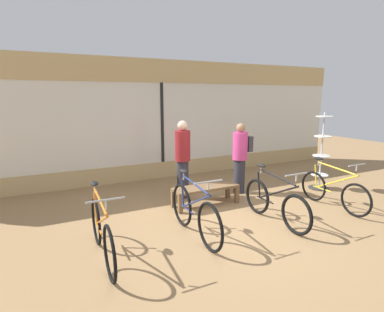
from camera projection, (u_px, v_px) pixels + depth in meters
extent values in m
plane|color=#99754C|center=(228.00, 222.00, 5.46)|extent=(24.00, 24.00, 0.00)
cube|color=tan|center=(163.00, 169.00, 8.39)|extent=(12.00, 0.08, 0.45)
cube|color=silver|center=(162.00, 123.00, 8.14)|extent=(12.00, 0.04, 2.15)
cube|color=tan|center=(161.00, 71.00, 7.87)|extent=(12.00, 0.08, 0.60)
cube|color=black|center=(162.00, 123.00, 8.11)|extent=(0.08, 0.02, 2.15)
torus|color=black|center=(96.00, 222.00, 4.58)|extent=(0.04, 0.72, 0.72)
torus|color=black|center=(110.00, 254.00, 3.65)|extent=(0.04, 0.72, 0.72)
cylinder|color=orange|center=(102.00, 221.00, 4.04)|extent=(0.03, 0.99, 0.51)
cylinder|color=orange|center=(96.00, 208.00, 4.50)|extent=(0.03, 0.11, 0.49)
cylinder|color=orange|center=(100.00, 201.00, 4.01)|extent=(0.03, 0.92, 0.10)
cylinder|color=orange|center=(99.00, 228.00, 4.37)|extent=(0.03, 0.48, 0.03)
cylinder|color=#B2B2B7|center=(95.00, 189.00, 4.40)|extent=(0.02, 0.02, 0.14)
ellipsoid|color=black|center=(94.00, 183.00, 4.39)|extent=(0.11, 0.22, 0.06)
cylinder|color=#B2B2B7|center=(106.00, 205.00, 3.59)|extent=(0.02, 0.02, 0.12)
cylinder|color=#ADADB2|center=(106.00, 200.00, 3.57)|extent=(0.46, 0.02, 0.02)
torus|color=black|center=(182.00, 205.00, 5.25)|extent=(0.05, 0.74, 0.74)
torus|color=black|center=(210.00, 227.00, 4.37)|extent=(0.05, 0.74, 0.74)
cylinder|color=navy|center=(196.00, 202.00, 4.73)|extent=(0.03, 0.94, 0.51)
cylinder|color=navy|center=(183.00, 193.00, 5.17)|extent=(0.03, 0.11, 0.49)
cylinder|color=navy|center=(195.00, 184.00, 4.70)|extent=(0.03, 0.87, 0.10)
cylinder|color=navy|center=(187.00, 209.00, 5.05)|extent=(0.03, 0.45, 0.03)
cylinder|color=#B2B2B7|center=(184.00, 176.00, 5.07)|extent=(0.02, 0.02, 0.14)
ellipsoid|color=black|center=(184.00, 171.00, 5.06)|extent=(0.11, 0.22, 0.06)
cylinder|color=#B2B2B7|center=(208.00, 186.00, 4.30)|extent=(0.02, 0.02, 0.12)
cylinder|color=#ADADB2|center=(208.00, 182.00, 4.29)|extent=(0.46, 0.02, 0.02)
torus|color=black|center=(257.00, 196.00, 5.81)|extent=(0.06, 0.68, 0.68)
torus|color=black|center=(296.00, 215.00, 4.90)|extent=(0.06, 0.68, 0.68)
cylinder|color=black|center=(277.00, 192.00, 5.27)|extent=(0.03, 0.96, 0.51)
cylinder|color=black|center=(259.00, 185.00, 5.72)|extent=(0.03, 0.11, 0.49)
cylinder|color=black|center=(277.00, 177.00, 5.24)|extent=(0.03, 0.89, 0.10)
cylinder|color=black|center=(265.00, 200.00, 5.60)|extent=(0.03, 0.46, 0.03)
cylinder|color=#B2B2B7|center=(261.00, 170.00, 5.63)|extent=(0.02, 0.02, 0.14)
ellipsoid|color=black|center=(261.00, 165.00, 5.61)|extent=(0.11, 0.22, 0.06)
cylinder|color=#B2B2B7|center=(296.00, 178.00, 4.84)|extent=(0.02, 0.02, 0.12)
cylinder|color=#ADADB2|center=(297.00, 174.00, 4.82)|extent=(0.46, 0.02, 0.02)
torus|color=black|center=(313.00, 186.00, 6.52)|extent=(0.05, 0.65, 0.65)
torus|color=black|center=(356.00, 200.00, 5.63)|extent=(0.05, 0.65, 0.65)
cylinder|color=gold|center=(336.00, 182.00, 5.99)|extent=(0.03, 0.94, 0.51)
cylinder|color=gold|center=(316.00, 176.00, 6.44)|extent=(0.03, 0.11, 0.49)
cylinder|color=gold|center=(336.00, 168.00, 5.96)|extent=(0.03, 0.87, 0.10)
cylinder|color=gold|center=(322.00, 189.00, 6.32)|extent=(0.03, 0.45, 0.03)
cylinder|color=#B2B2B7|center=(319.00, 162.00, 6.34)|extent=(0.02, 0.02, 0.14)
ellipsoid|color=black|center=(319.00, 158.00, 6.32)|extent=(0.11, 0.22, 0.06)
cylinder|color=#B2B2B7|center=(357.00, 168.00, 5.56)|extent=(0.02, 0.02, 0.12)
cylinder|color=#ADADB2|center=(357.00, 165.00, 5.55)|extent=(0.46, 0.02, 0.02)
cylinder|color=#333333|center=(318.00, 188.00, 7.42)|extent=(0.48, 0.48, 0.03)
cylinder|color=silver|center=(322.00, 151.00, 7.24)|extent=(0.04, 0.04, 1.88)
cylinder|color=white|center=(320.00, 175.00, 7.36)|extent=(0.40, 0.40, 0.02)
cylinder|color=white|center=(321.00, 156.00, 7.26)|extent=(0.40, 0.40, 0.02)
cylinder|color=white|center=(323.00, 136.00, 7.17)|extent=(0.40, 0.40, 0.02)
cylinder|color=white|center=(325.00, 116.00, 7.07)|extent=(0.40, 0.40, 0.02)
cube|color=brown|center=(206.00, 187.00, 6.22)|extent=(1.40, 0.44, 0.05)
cube|color=brown|center=(180.00, 204.00, 5.82)|extent=(0.08, 0.08, 0.36)
cube|color=brown|center=(237.00, 195.00, 6.39)|extent=(0.08, 0.08, 0.36)
cube|color=brown|center=(173.00, 199.00, 6.14)|extent=(0.08, 0.08, 0.36)
cube|color=brown|center=(228.00, 190.00, 6.70)|extent=(0.08, 0.08, 0.36)
cylinder|color=#2D2D38|center=(239.00, 176.00, 7.04)|extent=(0.31, 0.31, 0.80)
cylinder|color=#D13D84|center=(240.00, 146.00, 6.90)|extent=(0.40, 0.40, 0.63)
sphere|color=#9E7051|center=(241.00, 128.00, 6.81)|extent=(0.21, 0.21, 0.21)
cube|color=#38383D|center=(247.00, 144.00, 7.03)|extent=(0.18, 0.26, 0.36)
cylinder|color=#2D2D38|center=(183.00, 179.00, 6.71)|extent=(0.35, 0.35, 0.84)
cylinder|color=maroon|center=(183.00, 146.00, 6.56)|extent=(0.46, 0.46, 0.67)
sphere|color=beige|center=(182.00, 126.00, 6.48)|extent=(0.22, 0.22, 0.22)
cube|color=#38383D|center=(183.00, 143.00, 6.79)|extent=(0.28, 0.24, 0.36)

